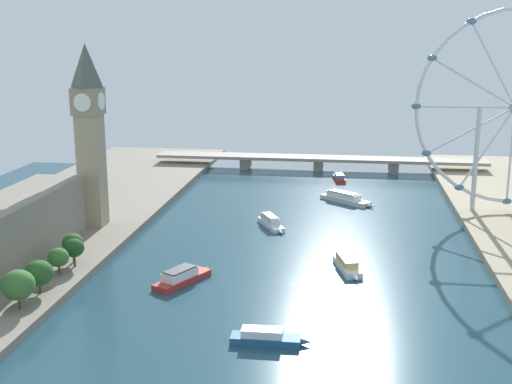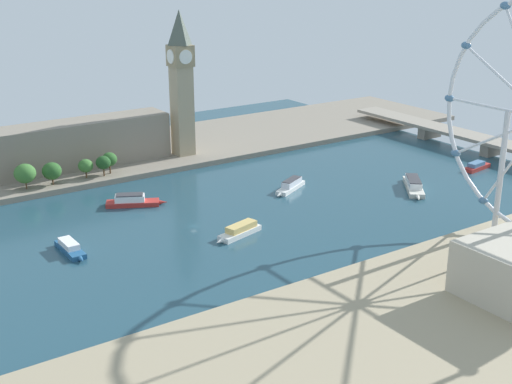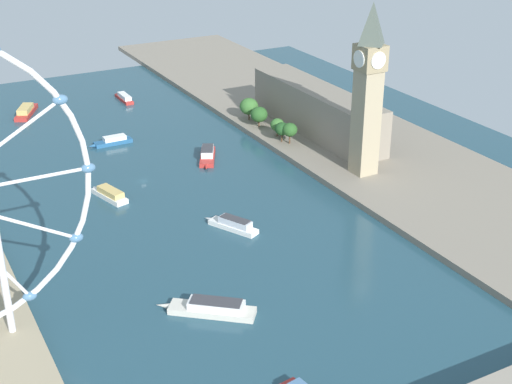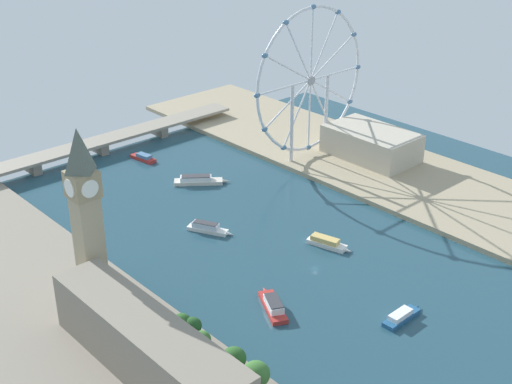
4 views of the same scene
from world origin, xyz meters
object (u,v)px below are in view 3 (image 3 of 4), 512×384
(clock_tower, at_px, (368,88))
(tour_boat_5, at_px, (207,155))
(tour_boat_6, at_px, (109,194))
(parliament_block, at_px, (317,110))
(tour_boat_3, at_px, (113,141))
(tour_boat_0, at_px, (233,224))
(tour_boat_7, at_px, (26,111))
(tour_boat_2, at_px, (124,98))
(tour_boat_4, at_px, (212,308))

(clock_tower, bearing_deg, tour_boat_5, -46.07)
(tour_boat_5, distance_m, tour_boat_6, 64.65)
(parliament_block, bearing_deg, clock_tower, 78.99)
(parliament_block, height_order, tour_boat_6, parliament_block)
(tour_boat_3, xyz_separation_m, tour_boat_5, (-37.00, 44.37, 0.44))
(tour_boat_0, height_order, tour_boat_7, tour_boat_7)
(tour_boat_2, xyz_separation_m, tour_boat_3, (31.72, 72.75, -0.00))
(parliament_block, relative_size, tour_boat_7, 3.22)
(tour_boat_0, bearing_deg, clock_tower, -104.07)
(parliament_block, distance_m, tour_boat_5, 70.00)
(tour_boat_4, bearing_deg, tour_boat_6, -50.21)
(clock_tower, relative_size, tour_boat_4, 2.70)
(tour_boat_7, bearing_deg, tour_boat_4, -151.80)
(tour_boat_2, distance_m, tour_boat_3, 79.37)
(tour_boat_2, height_order, tour_boat_3, tour_boat_3)
(tour_boat_2, relative_size, tour_boat_4, 0.86)
(tour_boat_5, bearing_deg, tour_boat_3, -112.73)
(tour_boat_0, bearing_deg, tour_boat_5, -44.07)
(parliament_block, xyz_separation_m, tour_boat_6, (129.35, 24.08, -13.50))
(tour_boat_2, xyz_separation_m, tour_boat_5, (-5.27, 117.13, 0.44))
(tour_boat_4, relative_size, tour_boat_5, 1.09)
(clock_tower, distance_m, tour_boat_0, 93.83)
(clock_tower, xyz_separation_m, tour_boat_7, (124.45, -177.84, -43.96))
(clock_tower, distance_m, tour_boat_2, 192.00)
(parliament_block, distance_m, tour_boat_7, 180.17)
(tour_boat_6, height_order, tour_boat_7, tour_boat_7)
(tour_boat_3, distance_m, tour_boat_4, 176.20)
(tour_boat_0, bearing_deg, parliament_block, -76.38)
(parliament_block, xyz_separation_m, tour_boat_7, (136.27, -117.10, -13.39))
(parliament_block, bearing_deg, tour_boat_0, 40.50)
(clock_tower, distance_m, tour_boat_4, 142.93)
(clock_tower, xyz_separation_m, tour_boat_6, (117.54, -36.66, -44.07))
(tour_boat_5, bearing_deg, parliament_block, 118.87)
(tour_boat_0, height_order, tour_boat_4, tour_boat_4)
(tour_boat_4, height_order, tour_boat_5, tour_boat_5)
(clock_tower, xyz_separation_m, tour_boat_3, (93.87, -103.41, -44.35))
(parliament_block, bearing_deg, tour_boat_5, 1.42)
(tour_boat_3, distance_m, tour_boat_5, 57.78)
(tour_boat_3, height_order, tour_boat_4, tour_boat_4)
(tour_boat_0, relative_size, tour_boat_3, 1.05)
(tour_boat_3, bearing_deg, tour_boat_7, -68.62)
(clock_tower, height_order, parliament_block, clock_tower)
(tour_boat_7, bearing_deg, tour_boat_3, -131.47)
(tour_boat_3, bearing_deg, tour_boat_6, 69.53)
(clock_tower, bearing_deg, tour_boat_7, -55.02)
(parliament_block, height_order, tour_boat_7, parliament_block)
(clock_tower, distance_m, tour_boat_3, 146.54)
(tour_boat_2, xyz_separation_m, tour_boat_7, (62.30, -1.67, 0.39))
(tour_boat_4, xyz_separation_m, tour_boat_5, (-58.86, -130.46, 0.04))
(parliament_block, relative_size, tour_boat_0, 4.09)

